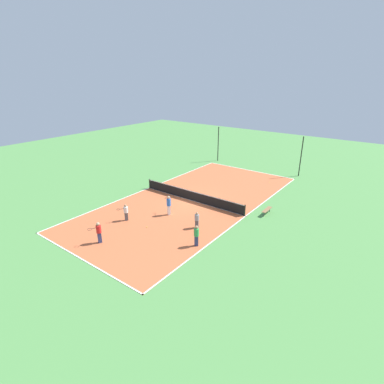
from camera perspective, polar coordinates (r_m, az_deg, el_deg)
ground_plane at (r=28.91m, az=0.00°, el=-1.66°), size 80.00×80.00×0.00m
court_surface at (r=28.90m, az=0.00°, el=-1.64°), size 11.59×24.60×0.02m
tennis_net at (r=28.70m, az=0.00°, el=-0.65°), size 11.39×0.10×1.03m
bench at (r=26.84m, az=14.07°, el=-3.35°), size 0.36×1.51×0.45m
player_near_blue at (r=25.71m, az=-4.45°, el=-2.28°), size 0.97×0.75×1.74m
player_baseline_gray at (r=23.58m, az=0.93°, el=-5.20°), size 0.47×0.47×1.35m
player_far_green at (r=21.15m, az=0.84°, el=-8.08°), size 0.51×0.51×1.59m
player_coach_red at (r=22.51m, az=-17.35°, el=-7.14°), size 0.69×0.99×1.62m
player_far_white at (r=25.32m, az=-12.51°, el=-3.64°), size 0.77×0.97×1.43m
tennis_ball_midcourt at (r=38.74m, az=6.70°, el=4.36°), size 0.07×0.07×0.07m
tennis_ball_far_baseline at (r=24.21m, az=-8.62°, el=-6.61°), size 0.07×0.07×0.07m
tennis_ball_right_alley at (r=34.81m, az=14.54°, el=1.82°), size 0.07×0.07×0.07m
fence_post_back_left at (r=42.15m, az=5.01°, el=9.08°), size 0.12×0.12×4.75m
fence_post_back_right at (r=37.58m, az=20.04°, el=6.34°), size 0.12×0.12×4.75m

